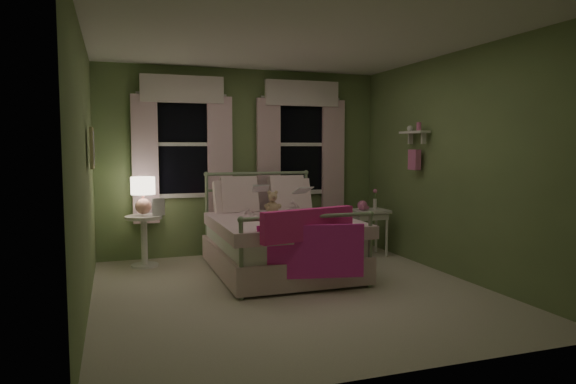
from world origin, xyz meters
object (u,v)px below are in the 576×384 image
object	(u,v)px
child_right	(289,194)
nightstand_right	(369,217)
child_left	(247,195)
nightstand_left	(144,234)
bed	(279,240)
table_lamp	(143,192)
teddy_bear	(272,204)

from	to	relation	value
child_right	nightstand_right	world-z (taller)	child_right
child_left	nightstand_left	world-z (taller)	child_left
bed	table_lamp	world-z (taller)	bed
child_right	bed	bearing A→B (deg)	67.57
bed	child_left	xyz separation A→B (m)	(-0.28, 0.42, 0.52)
child_right	nightstand_right	xyz separation A→B (m)	(1.17, 0.02, -0.35)
child_right	teddy_bear	distance (m)	0.34
bed	teddy_bear	bearing A→B (deg)	90.00
teddy_bear	nightstand_left	bearing A→B (deg)	161.30
bed	teddy_bear	size ratio (longest dim) A/B	6.80
bed	nightstand_right	xyz separation A→B (m)	(1.45, 0.44, 0.17)
bed	nightstand_left	distance (m)	1.72
child_left	nightstand_left	bearing A→B (deg)	-23.80
child_right	child_left	bearing A→B (deg)	11.17
child_left	nightstand_left	distance (m)	1.39
table_lamp	nightstand_left	bearing A→B (deg)	45.00
teddy_bear	nightstand_right	size ratio (longest dim) A/B	0.47
nightstand_left	nightstand_right	distance (m)	3.01
nightstand_right	child_right	bearing A→B (deg)	-179.07
child_right	table_lamp	distance (m)	1.85
child_left	nightstand_right	xyz separation A→B (m)	(1.73, 0.02, -0.35)
child_right	table_lamp	bearing A→B (deg)	-0.08
bed	nightstand_right	bearing A→B (deg)	16.88
teddy_bear	nightstand_right	bearing A→B (deg)	6.97
bed	child_right	xyz separation A→B (m)	(0.28, 0.42, 0.52)
bed	teddy_bear	distance (m)	0.49
nightstand_left	nightstand_right	world-z (taller)	same
teddy_bear	nightstand_right	world-z (taller)	teddy_bear
child_left	table_lamp	xyz separation A→B (m)	(-1.26, 0.36, 0.05)
bed	child_left	world-z (taller)	child_left
teddy_bear	nightstand_right	distance (m)	1.48
child_left	table_lamp	distance (m)	1.31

